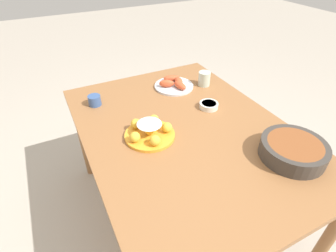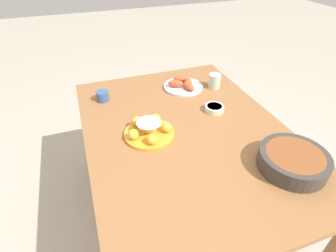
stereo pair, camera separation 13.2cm
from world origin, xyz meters
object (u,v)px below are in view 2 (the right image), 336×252
at_px(dining_table, 186,142).
at_px(sauce_bowl, 214,108).
at_px(cake_plate, 149,130).
at_px(serving_bowl, 293,160).
at_px(cup_near, 103,96).
at_px(seafood_platter, 183,85).
at_px(cup_far, 214,81).

relative_size(dining_table, sauce_bowl, 12.87).
distance_m(cake_plate, serving_bowl, 0.67).
distance_m(dining_table, cup_near, 0.59).
height_order(dining_table, cake_plate, cake_plate).
height_order(dining_table, seafood_platter, seafood_platter).
relative_size(serving_bowl, cup_near, 3.95).
height_order(serving_bowl, seafood_platter, serving_bowl).
distance_m(cake_plate, seafood_platter, 0.54).
xyz_separation_m(cup_near, cup_far, (0.08, 0.72, 0.02)).
bearing_deg(serving_bowl, cup_far, 178.09).
distance_m(sauce_bowl, cup_far, 0.28).
bearing_deg(dining_table, cup_far, 136.24).
relative_size(cake_plate, seafood_platter, 0.99).
bearing_deg(cup_near, seafood_platter, 88.70).
bearing_deg(serving_bowl, cake_plate, -129.41).
relative_size(cake_plate, cup_near, 3.42).
bearing_deg(serving_bowl, dining_table, -141.11).
distance_m(serving_bowl, cup_far, 0.77).
bearing_deg(serving_bowl, seafood_platter, -168.78).
xyz_separation_m(serving_bowl, cup_near, (-0.85, -0.69, -0.01)).
relative_size(dining_table, seafood_platter, 5.51).
relative_size(dining_table, cup_far, 15.10).
bearing_deg(sauce_bowl, cup_far, 152.84).
xyz_separation_m(serving_bowl, cup_far, (-0.77, 0.03, 0.00)).
xyz_separation_m(sauce_bowl, cup_near, (-0.33, -0.59, 0.01)).
bearing_deg(serving_bowl, cup_near, -140.85).
relative_size(sauce_bowl, cup_near, 1.48).
xyz_separation_m(dining_table, cup_far, (-0.37, 0.35, 0.13)).
bearing_deg(cake_plate, cup_near, -157.90).
xyz_separation_m(sauce_bowl, cup_far, (-0.25, 0.13, 0.03)).
distance_m(dining_table, sauce_bowl, 0.27).
bearing_deg(cup_near, cup_far, 83.85).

